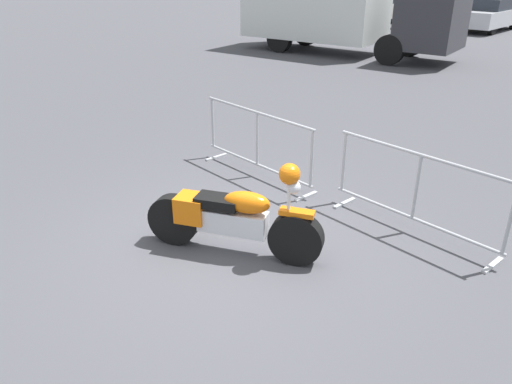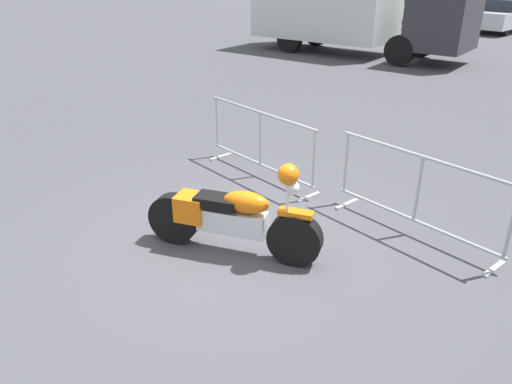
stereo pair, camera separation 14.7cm
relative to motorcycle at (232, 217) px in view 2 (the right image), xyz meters
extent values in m
plane|color=#424247|center=(-0.08, 0.03, -0.46)|extent=(120.00, 120.00, 0.00)
cylinder|color=black|center=(0.69, 0.32, -0.15)|extent=(0.64, 0.42, 0.63)
cylinder|color=black|center=(-0.69, -0.32, -0.15)|extent=(0.64, 0.42, 0.63)
cube|color=silver|center=(0.00, 0.00, -0.05)|extent=(0.84, 0.56, 0.27)
ellipsoid|color=orange|center=(0.16, 0.07, 0.22)|extent=(0.60, 0.46, 0.25)
cube|color=black|center=(-0.16, -0.07, 0.18)|extent=(0.58, 0.46, 0.12)
cube|color=orange|center=(-0.46, -0.22, 0.05)|extent=(0.45, 0.43, 0.31)
cube|color=orange|center=(0.69, 0.32, 0.18)|extent=(0.41, 0.29, 0.06)
cylinder|color=silver|center=(0.60, 0.28, 0.32)|extent=(0.05, 0.05, 0.44)
sphere|color=silver|center=(0.64, 0.30, 0.49)|extent=(0.16, 0.16, 0.16)
sphere|color=orange|center=(0.60, 0.28, 0.63)|extent=(0.23, 0.23, 0.23)
cylinder|color=#9EA0A5|center=(-1.33, 1.88, 0.59)|extent=(2.37, 0.26, 0.04)
cylinder|color=#9EA0A5|center=(-1.33, 1.88, -0.26)|extent=(2.37, 0.26, 0.04)
cylinder|color=#9EA0A5|center=(-2.46, 1.98, 0.16)|extent=(0.05, 0.05, 0.85)
cylinder|color=#9EA0A5|center=(-1.33, 1.88, 0.16)|extent=(0.05, 0.05, 0.85)
cylinder|color=#9EA0A5|center=(-0.20, 1.77, 0.16)|extent=(0.05, 0.05, 0.85)
cube|color=#9EA0A5|center=(-2.39, 1.98, -0.45)|extent=(0.10, 0.44, 0.03)
cube|color=#9EA0A5|center=(-0.27, 1.78, -0.45)|extent=(0.10, 0.44, 0.03)
cylinder|color=#9EA0A5|center=(1.33, 1.88, 0.59)|extent=(2.37, 0.26, 0.04)
cylinder|color=#9EA0A5|center=(1.33, 1.88, -0.26)|extent=(2.37, 0.26, 0.04)
cylinder|color=#9EA0A5|center=(0.20, 1.98, 0.16)|extent=(0.05, 0.05, 0.85)
cylinder|color=#9EA0A5|center=(1.33, 1.88, 0.16)|extent=(0.05, 0.05, 0.85)
cylinder|color=#9EA0A5|center=(2.47, 1.77, 0.16)|extent=(0.05, 0.05, 0.85)
cube|color=#9EA0A5|center=(0.27, 1.98, -0.45)|extent=(0.10, 0.44, 0.03)
cube|color=#9EA0A5|center=(2.40, 1.78, -0.45)|extent=(0.10, 0.44, 0.03)
cube|color=silver|center=(-7.81, 12.01, 1.27)|extent=(5.25, 2.90, 2.50)
cube|color=#2D2D33|center=(-3.54, 12.54, 0.97)|extent=(2.06, 2.39, 1.90)
cylinder|color=black|center=(-4.59, 13.39, 0.02)|extent=(0.99, 0.40, 0.96)
cylinder|color=black|center=(-4.35, 11.47, 0.02)|extent=(0.99, 0.40, 0.96)
cylinder|color=black|center=(-8.77, 12.86, 0.02)|extent=(0.99, 0.40, 0.96)
cylinder|color=black|center=(-8.53, 10.95, 0.02)|extent=(0.99, 0.40, 0.96)
cube|color=white|center=(-10.52, 22.30, 0.17)|extent=(1.92, 4.52, 0.73)
cylinder|color=black|center=(-11.25, 23.75, -0.13)|extent=(0.24, 0.67, 0.67)
cylinder|color=black|center=(-9.72, 23.71, -0.13)|extent=(0.24, 0.67, 0.67)
cylinder|color=black|center=(-11.31, 20.88, -0.13)|extent=(0.24, 0.67, 0.67)
cylinder|color=black|center=(-9.78, 20.85, -0.13)|extent=(0.24, 0.67, 0.67)
cube|color=tan|center=(-7.80, 22.03, 0.17)|extent=(1.91, 4.49, 0.72)
cube|color=#1E232B|center=(-7.81, 21.87, 0.79)|extent=(1.72, 2.31, 0.52)
cylinder|color=black|center=(-8.53, 23.47, -0.13)|extent=(0.24, 0.67, 0.66)
cylinder|color=black|center=(-7.01, 23.43, -0.13)|extent=(0.24, 0.67, 0.66)
cylinder|color=black|center=(-8.59, 20.62, -0.13)|extent=(0.24, 0.67, 0.66)
cylinder|color=black|center=(-7.07, 20.59, -0.13)|extent=(0.24, 0.67, 0.66)
cube|color=#B7BABF|center=(-5.09, 22.23, 0.15)|extent=(1.86, 4.37, 0.71)
cube|color=#1E232B|center=(-5.09, 22.08, 0.76)|extent=(1.67, 2.25, 0.50)
cylinder|color=black|center=(-5.80, 23.64, -0.14)|extent=(0.24, 0.65, 0.65)
cylinder|color=black|center=(-5.86, 20.86, -0.14)|extent=(0.24, 0.65, 0.65)
cylinder|color=black|center=(-4.38, 20.83, -0.14)|extent=(0.24, 0.65, 0.65)
cylinder|color=#262838|center=(-4.02, 16.20, -0.04)|extent=(0.34, 0.34, 0.85)
cylinder|color=maroon|center=(-4.02, 16.20, 0.70)|extent=(0.48, 0.48, 0.62)
sphere|color=tan|center=(-4.02, 16.20, 1.12)|extent=(0.22, 0.22, 0.22)
camera|label=1|loc=(3.64, -3.56, 2.73)|focal=35.00mm
camera|label=2|loc=(3.75, -3.46, 2.73)|focal=35.00mm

